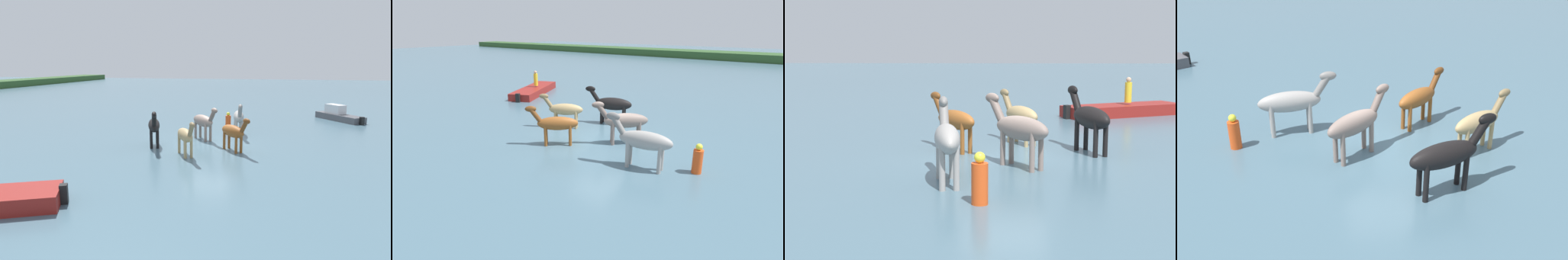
% 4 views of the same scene
% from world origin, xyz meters
% --- Properties ---
extents(ground_plane, '(159.62, 159.62, 0.00)m').
position_xyz_m(ground_plane, '(0.00, 0.00, 0.00)').
color(ground_plane, '#476675').
extents(distant_shoreline, '(143.65, 6.00, 2.40)m').
position_xyz_m(distant_shoreline, '(0.00, 44.74, 0.00)').
color(distant_shoreline, '#2E5027').
rests_on(distant_shoreline, ground_plane).
extents(horse_rear_stallion, '(2.20, 1.95, 1.98)m').
position_xyz_m(horse_rear_stallion, '(0.97, 0.37, 1.09)').
color(horse_rear_stallion, gray).
rests_on(horse_rear_stallion, ground_plane).
extents(horse_lead, '(2.58, 1.27, 2.02)m').
position_xyz_m(horse_lead, '(-1.18, 2.62, 1.12)').
color(horse_lead, black).
rests_on(horse_lead, ground_plane).
extents(horse_pinto_flank, '(2.03, 1.77, 1.82)m').
position_xyz_m(horse_pinto_flank, '(-1.36, -1.61, 1.00)').
color(horse_pinto_flank, brown).
rests_on(horse_pinto_flank, ground_plane).
extents(horse_chestnut_trailing, '(2.64, 0.93, 2.04)m').
position_xyz_m(horse_chestnut_trailing, '(2.87, -1.45, 1.12)').
color(horse_chestnut_trailing, '#9E9993').
rests_on(horse_chestnut_trailing, ground_plane).
extents(horse_mid_herd, '(2.18, 1.47, 1.80)m').
position_xyz_m(horse_mid_herd, '(-2.75, 0.52, 0.99)').
color(horse_mid_herd, tan).
rests_on(horse_mid_herd, ground_plane).
extents(boat_tender_starboard, '(3.98, 6.05, 0.78)m').
position_xyz_m(boat_tender_starboard, '(-10.53, 5.60, 0.19)').
color(boat_tender_starboard, maroon).
rests_on(boat_tender_starboard, ground_plane).
extents(person_watcher_seated, '(0.32, 0.32, 1.19)m').
position_xyz_m(person_watcher_seated, '(-10.55, 5.86, 1.18)').
color(person_watcher_seated, yellow).
rests_on(person_watcher_seated, boat_tender_starboard).
extents(buoy_channel_marker, '(0.36, 0.36, 1.14)m').
position_xyz_m(buoy_channel_marker, '(4.67, -0.58, 0.51)').
color(buoy_channel_marker, '#E54C19').
rests_on(buoy_channel_marker, ground_plane).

